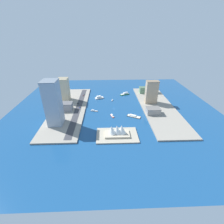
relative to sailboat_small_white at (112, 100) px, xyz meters
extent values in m
plane|color=navy|center=(-2.23, 40.48, -1.06)|extent=(440.00, 440.00, 0.00)
cube|color=gray|center=(-98.79, 40.48, 0.25)|extent=(70.00, 240.00, 2.62)
cube|color=gray|center=(94.34, 40.48, 0.25)|extent=(70.00, 240.00, 2.62)
cube|color=#A89E89|center=(-2.36, 142.15, -0.06)|extent=(66.27, 41.89, 2.00)
cube|color=#38383D|center=(74.88, 40.48, 1.64)|extent=(12.24, 228.00, 0.15)
cube|color=white|center=(0.00, 0.01, -0.41)|extent=(4.35, 9.22, 1.31)
cone|color=white|center=(0.97, 4.70, -0.41)|extent=(1.39, 1.39, 1.18)
cube|color=white|center=(-0.16, -0.75, 0.91)|extent=(2.65, 5.01, 1.33)
cube|color=beige|center=(0.00, 0.01, 0.30)|extent=(4.17, 8.85, 0.10)
cylinder|color=silver|center=(0.09, 0.44, 4.72)|extent=(0.24, 0.24, 8.96)
cube|color=#999EA3|center=(40.13, 54.11, -0.27)|extent=(15.46, 7.50, 1.57)
cone|color=#999EA3|center=(32.46, 56.52, -0.27)|extent=(1.78, 1.78, 1.42)
cube|color=white|center=(42.51, 53.37, 1.38)|extent=(6.36, 3.78, 1.73)
cube|color=beige|center=(40.13, 54.11, 0.56)|extent=(14.84, 7.20, 0.10)
cube|color=silver|center=(31.54, -15.69, 0.27)|extent=(22.57, 16.15, 2.67)
cone|color=silver|center=(21.29, -19.93, 0.27)|extent=(3.14, 3.14, 2.40)
cube|color=white|center=(33.04, -15.07, 3.76)|extent=(12.16, 9.58, 4.30)
cube|color=beige|center=(31.54, -15.69, 1.66)|extent=(21.67, 15.51, 0.10)
cube|color=#2D8C4C|center=(-34.53, -39.23, 0.17)|extent=(25.00, 16.47, 2.47)
cone|color=#2D8C4C|center=(-22.88, -33.92, 0.17)|extent=(2.94, 2.94, 2.22)
cube|color=white|center=(-36.76, -40.25, 3.25)|extent=(13.15, 9.13, 3.70)
cube|color=beige|center=(-34.53, -39.23, 1.45)|extent=(24.00, 15.81, 0.10)
cube|color=red|center=(2.97, 77.47, -0.29)|extent=(7.66, 13.62, 1.55)
cone|color=red|center=(0.69, 84.09, -0.29)|extent=(1.77, 1.77, 1.39)
cube|color=white|center=(3.46, 76.02, 1.46)|extent=(4.33, 6.88, 1.95)
cube|color=beige|center=(2.97, 77.47, 0.54)|extent=(7.35, 13.07, 0.10)
cube|color=brown|center=(-39.79, 80.52, -0.44)|extent=(27.23, 20.11, 1.25)
cone|color=brown|center=(-51.67, 87.03, -0.44)|extent=(1.52, 1.52, 1.12)
cube|color=white|center=(-37.55, 79.29, 1.28)|extent=(13.93, 10.76, 2.19)
cube|color=beige|center=(-39.79, 80.52, 0.24)|extent=(26.14, 19.31, 0.10)
cube|color=#C6B793|center=(112.50, -2.46, 27.62)|extent=(22.13, 25.04, 52.10)
cube|color=gray|center=(112.50, -2.46, 54.07)|extent=(23.01, 26.04, 0.80)
cube|color=gray|center=(104.52, 50.17, 9.26)|extent=(37.92, 19.40, 15.40)
cube|color=#59595C|center=(104.52, 50.17, 17.36)|extent=(39.43, 20.18, 0.80)
cube|color=tan|center=(-87.68, 19.61, 26.92)|extent=(26.23, 15.50, 50.72)
cube|color=#7C6B55|center=(-87.68, 19.61, 52.68)|extent=(27.28, 16.12, 0.80)
cube|color=gray|center=(-79.27, 72.98, 7.34)|extent=(26.17, 19.48, 11.55)
cube|color=slate|center=(-79.27, 72.98, 13.51)|extent=(27.21, 20.26, 0.80)
cube|color=slate|center=(-97.24, -44.82, 8.93)|extent=(45.00, 15.88, 14.73)
cube|color=#47624A|center=(-97.24, -44.82, 16.69)|extent=(46.80, 16.51, 0.80)
cube|color=#8C9EB2|center=(104.08, 104.15, 40.84)|extent=(24.07, 26.89, 78.55)
cube|color=slate|center=(104.08, 104.15, 80.52)|extent=(25.03, 27.96, 0.80)
cylinder|color=black|center=(78.52, 20.72, 2.03)|extent=(0.28, 0.65, 0.64)
cylinder|color=black|center=(80.25, 20.63, 2.03)|extent=(0.28, 0.65, 0.64)
cylinder|color=black|center=(78.35, 17.23, 2.03)|extent=(0.28, 0.65, 0.64)
cylinder|color=black|center=(80.08, 17.15, 2.03)|extent=(0.28, 0.65, 0.64)
cube|color=black|center=(79.30, 18.93, 2.28)|extent=(2.17, 5.07, 0.70)
cube|color=#262D38|center=(79.29, 18.69, 2.93)|extent=(1.84, 2.87, 0.58)
cylinder|color=black|center=(73.58, -31.47, 2.03)|extent=(0.26, 0.65, 0.64)
cylinder|color=black|center=(72.02, -31.50, 2.03)|extent=(0.26, 0.65, 0.64)
cylinder|color=black|center=(73.50, -27.92, 2.03)|extent=(0.26, 0.65, 0.64)
cylinder|color=black|center=(71.94, -27.96, 2.03)|extent=(0.26, 0.65, 0.64)
cube|color=red|center=(72.76, -29.71, 2.35)|extent=(1.88, 5.10, 0.83)
cube|color=#262D38|center=(72.75, -29.46, 3.08)|extent=(1.61, 2.87, 0.65)
cylinder|color=black|center=(76.06, 33.70, 2.03)|extent=(0.28, 0.65, 0.64)
cylinder|color=black|center=(77.74, 33.62, 2.03)|extent=(0.28, 0.65, 0.64)
cylinder|color=black|center=(75.93, 30.72, 2.03)|extent=(0.28, 0.65, 0.64)
cylinder|color=black|center=(77.61, 30.64, 2.03)|extent=(0.28, 0.65, 0.64)
cube|color=#B7B7BC|center=(76.84, 32.17, 2.34)|extent=(2.07, 4.34, 0.82)
cube|color=#262D38|center=(76.83, 31.96, 3.01)|extent=(1.76, 2.46, 0.51)
cylinder|color=black|center=(72.83, 39.00, 2.03)|extent=(0.26, 0.64, 0.64)
cylinder|color=black|center=(71.29, 39.02, 2.03)|extent=(0.26, 0.64, 0.64)
cylinder|color=black|center=(72.86, 42.29, 2.03)|extent=(0.26, 0.64, 0.64)
cylinder|color=black|center=(71.33, 42.30, 2.03)|extent=(0.26, 0.64, 0.64)
cube|color=blue|center=(72.08, 40.65, 2.33)|extent=(1.78, 4.71, 0.80)
cube|color=#262D38|center=(72.08, 40.88, 3.04)|extent=(1.55, 2.64, 0.63)
cylinder|color=black|center=(73.15, -40.97, 2.03)|extent=(0.26, 0.65, 0.64)
cylinder|color=black|center=(71.47, -40.93, 2.03)|extent=(0.26, 0.65, 0.64)
cylinder|color=black|center=(73.21, -37.78, 2.03)|extent=(0.26, 0.65, 0.64)
cylinder|color=black|center=(71.54, -37.74, 2.03)|extent=(0.26, 0.65, 0.64)
cube|color=white|center=(72.34, -39.35, 2.34)|extent=(1.97, 4.59, 0.82)
cube|color=#262D38|center=(72.35, -39.13, 3.03)|extent=(1.70, 2.58, 0.57)
cylinder|color=black|center=(67.70, 60.12, 4.31)|extent=(0.18, 0.18, 5.50)
cube|color=black|center=(67.70, 60.12, 7.56)|extent=(0.36, 0.36, 1.00)
sphere|color=red|center=(67.70, 60.12, 7.91)|extent=(0.24, 0.24, 0.24)
sphere|color=yellow|center=(67.70, 60.12, 7.56)|extent=(0.24, 0.24, 0.24)
sphere|color=green|center=(67.70, 60.12, 7.21)|extent=(0.24, 0.24, 0.24)
cube|color=#BCAD93|center=(-2.36, 142.15, 2.44)|extent=(39.71, 21.86, 3.00)
cone|color=white|center=(-9.76, 142.15, 11.26)|extent=(13.69, 12.29, 15.80)
cone|color=white|center=(-2.36, 142.15, 11.20)|extent=(13.46, 11.50, 16.03)
cone|color=white|center=(6.01, 142.15, 10.72)|extent=(15.42, 13.09, 15.81)
cylinder|color=brown|center=(-96.07, 2.67, 2.89)|extent=(0.50, 0.50, 2.65)
sphere|color=#2D7233|center=(-96.07, 2.67, 6.76)|extent=(6.36, 6.36, 6.36)
cylinder|color=brown|center=(-95.35, 9.33, 3.74)|extent=(0.50, 0.50, 4.36)
sphere|color=#2D7233|center=(-95.35, 9.33, 7.74)|extent=(4.54, 4.54, 4.54)
camera|label=1|loc=(13.87, 350.56, 151.62)|focal=25.29mm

